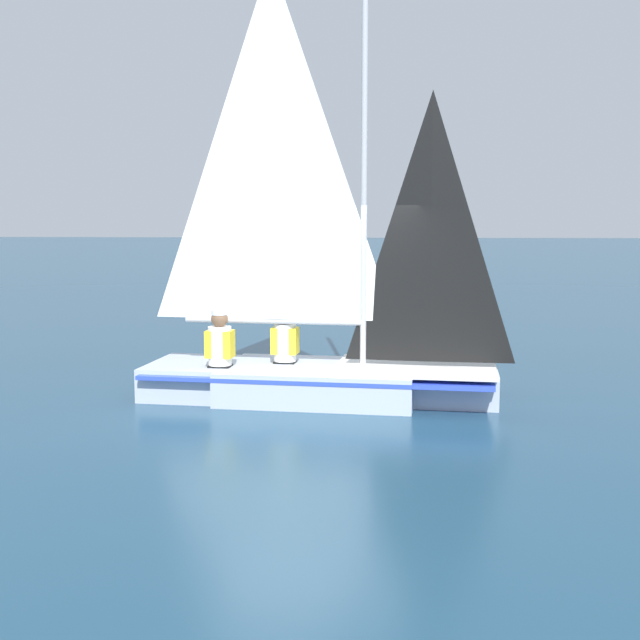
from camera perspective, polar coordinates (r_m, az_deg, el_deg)
The scene contains 4 objects.
ground_plane at distance 10.52m, azimuth 0.00°, elevation -5.59°, with size 260.00×260.00×0.00m, color navy.
sailboat_main at distance 10.39m, azimuth -0.24°, elevation -1.41°, with size 1.87×4.65×5.67m.
sailor_helm at distance 10.64m, azimuth -2.50°, elevation -1.99°, with size 0.32×0.35×1.16m.
sailor_crew at distance 10.41m, azimuth -7.13°, elevation -2.23°, with size 0.32×0.35×1.16m.
Camera 1 is at (10.21, 1.16, 2.26)m, focal length 45.00 mm.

